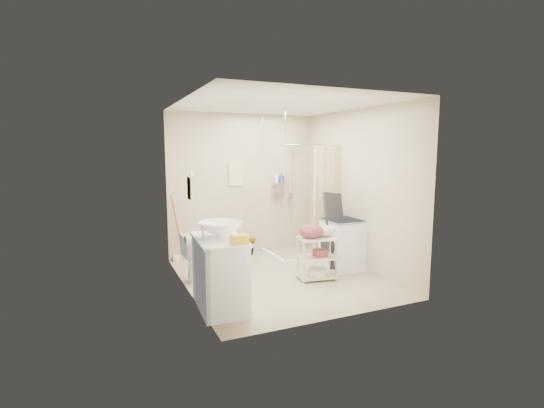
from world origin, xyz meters
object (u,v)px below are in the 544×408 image
(vanity, at_px, (220,273))
(toilet, at_px, (207,257))
(washing_machine, at_px, (343,244))
(laundry_rack, at_px, (317,254))

(vanity, height_order, toilet, vanity)
(washing_machine, bearing_deg, toilet, 170.66)
(toilet, height_order, laundry_rack, laundry_rack)
(toilet, bearing_deg, washing_machine, -102.59)
(toilet, xyz_separation_m, laundry_rack, (1.53, -0.64, 0.03))
(vanity, distance_m, laundry_rack, 1.71)
(laundry_rack, bearing_deg, washing_machine, 34.55)
(washing_machine, xyz_separation_m, laundry_rack, (-0.65, -0.30, -0.02))
(vanity, relative_size, washing_machine, 1.22)
(vanity, distance_m, toilet, 1.10)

